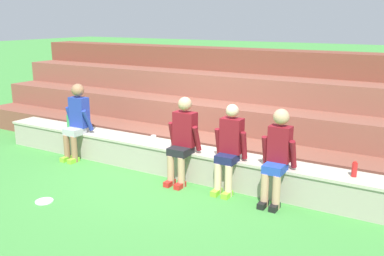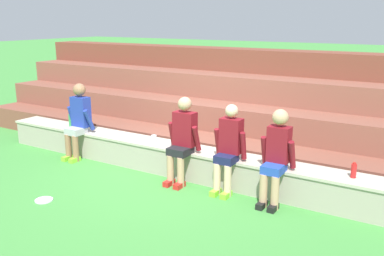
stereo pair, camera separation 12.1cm
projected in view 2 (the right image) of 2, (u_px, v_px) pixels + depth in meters
name	position (u px, v px, depth m)	size (l,w,h in m)	color
ground_plane	(168.00, 178.00, 7.06)	(80.00, 80.00, 0.00)	#428E3D
stone_seating_wall	(176.00, 159.00, 7.20)	(7.63, 0.53, 0.49)	#A8A08E
brick_bleachers	(233.00, 110.00, 8.84)	(11.16, 2.75, 1.91)	brown
person_far_left	(78.00, 119.00, 7.89)	(0.52, 0.54, 1.39)	#996B4C
person_left_of_center	(182.00, 138.00, 6.70)	(0.53, 0.53, 1.37)	tan
person_center	(228.00, 147.00, 6.34)	(0.50, 0.51, 1.33)	beige
person_right_of_center	(276.00, 155.00, 5.93)	(0.49, 0.56, 1.34)	tan
water_bottle_near_right	(354.00, 171.00, 5.69)	(0.07, 0.07, 0.21)	red
water_bottle_mid_left	(71.00, 120.00, 8.35)	(0.08, 0.08, 0.27)	green
plastic_cup_right_end	(154.00, 139.00, 7.31)	(0.09, 0.09, 0.13)	white
frisbee	(44.00, 200.00, 6.17)	(0.25, 0.25, 0.02)	white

